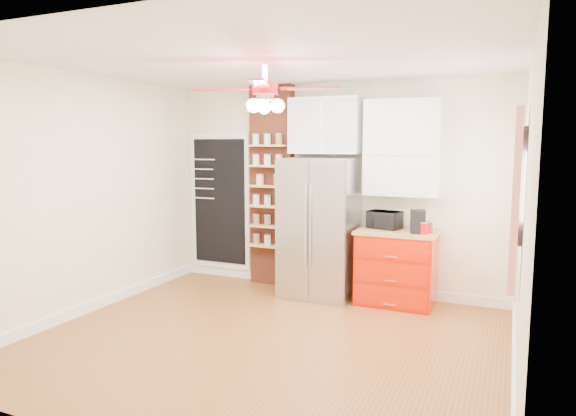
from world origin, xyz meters
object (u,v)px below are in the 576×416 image
at_px(red_cabinet, 396,267).
at_px(coffee_maker, 418,221).
at_px(toaster_oven, 384,220).
at_px(pantry_jar_oats, 260,180).
at_px(fridge, 320,228).
at_px(canister_left, 423,229).
at_px(ceiling_fan, 265,89).

relative_size(red_cabinet, coffee_maker, 3.49).
xyz_separation_m(toaster_oven, pantry_jar_oats, (-1.70, 0.02, 0.44)).
distance_m(fridge, pantry_jar_oats, 1.08).
height_order(coffee_maker, pantry_jar_oats, pantry_jar_oats).
bearing_deg(pantry_jar_oats, fridge, -8.62).
distance_m(toaster_oven, pantry_jar_oats, 1.75).
distance_m(coffee_maker, canister_left, 0.11).
relative_size(red_cabinet, toaster_oven, 2.46).
xyz_separation_m(ceiling_fan, toaster_oven, (0.74, 1.75, -1.42)).
bearing_deg(fridge, coffee_maker, -2.03).
bearing_deg(fridge, ceiling_fan, -88.24).
height_order(fridge, toaster_oven, fridge).
bearing_deg(canister_left, red_cabinet, 156.85).
height_order(ceiling_fan, coffee_maker, ceiling_fan).
height_order(fridge, coffee_maker, fridge).
distance_m(red_cabinet, pantry_jar_oats, 2.12).
distance_m(fridge, coffee_maker, 1.23).
relative_size(red_cabinet, ceiling_fan, 0.67).
relative_size(fridge, canister_left, 13.80).
relative_size(canister_left, pantry_jar_oats, 0.92).
xyz_separation_m(coffee_maker, pantry_jar_oats, (-2.12, 0.18, 0.41)).
bearing_deg(canister_left, toaster_oven, 157.16).
xyz_separation_m(red_cabinet, ceiling_fan, (-0.92, -1.68, 1.97)).
distance_m(toaster_oven, canister_left, 0.54).
bearing_deg(toaster_oven, canister_left, -8.14).
xyz_separation_m(coffee_maker, canister_left, (0.07, -0.04, -0.07)).
bearing_deg(fridge, toaster_oven, 8.76).
height_order(canister_left, pantry_jar_oats, pantry_jar_oats).
bearing_deg(toaster_oven, ceiling_fan, -98.28).
distance_m(canister_left, pantry_jar_oats, 2.26).
bearing_deg(pantry_jar_oats, coffee_maker, -4.86).
height_order(red_cabinet, pantry_jar_oats, pantry_jar_oats).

